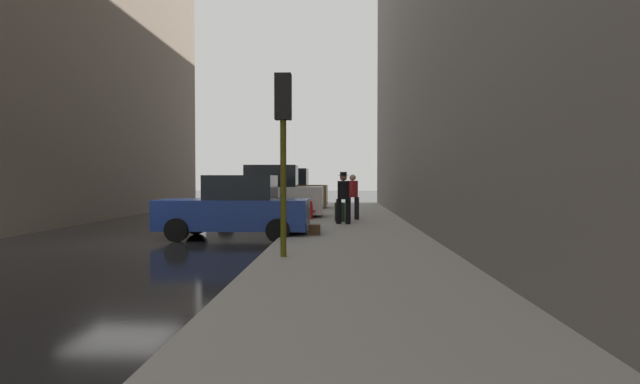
# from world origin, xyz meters

# --- Properties ---
(ground_plane) EXTENTS (120.00, 120.00, 0.00)m
(ground_plane) POSITION_xyz_m (0.00, 0.00, 0.00)
(ground_plane) COLOR black
(sidewalk) EXTENTS (4.00, 40.00, 0.15)m
(sidewalk) POSITION_xyz_m (6.00, 0.00, 0.07)
(sidewalk) COLOR gray
(sidewalk) RESTS_ON ground_plane
(parked_blue_sedan) EXTENTS (4.20, 2.07, 1.79)m
(parked_blue_sedan) POSITION_xyz_m (2.65, 1.42, 0.85)
(parked_blue_sedan) COLOR navy
(parked_blue_sedan) RESTS_ON ground_plane
(parked_white_van) EXTENTS (4.63, 2.12, 2.25)m
(parked_white_van) POSITION_xyz_m (2.65, 7.69, 1.03)
(parked_white_van) COLOR silver
(parked_white_van) RESTS_ON ground_plane
(parked_bronze_suv) EXTENTS (4.62, 2.11, 2.25)m
(parked_bronze_suv) POSITION_xyz_m (2.65, 14.07, 1.03)
(parked_bronze_suv) COLOR brown
(parked_bronze_suv) RESTS_ON ground_plane
(fire_hydrant) EXTENTS (0.42, 0.22, 0.70)m
(fire_hydrant) POSITION_xyz_m (4.45, 6.34, 0.50)
(fire_hydrant) COLOR red
(fire_hydrant) RESTS_ON sidewalk
(traffic_light) EXTENTS (0.32, 0.32, 3.60)m
(traffic_light) POSITION_xyz_m (4.50, -2.86, 2.76)
(traffic_light) COLOR #514C0F
(traffic_light) RESTS_ON sidewalk
(pedestrian_in_red_jacket) EXTENTS (0.52, 0.46, 1.71)m
(pedestrian_in_red_jacket) POSITION_xyz_m (6.08, 6.26, 1.10)
(pedestrian_in_red_jacket) COLOR black
(pedestrian_in_red_jacket) RESTS_ON sidewalk
(pedestrian_with_fedora) EXTENTS (0.53, 0.48, 1.78)m
(pedestrian_with_fedora) POSITION_xyz_m (5.72, 4.38, 1.14)
(pedestrian_with_fedora) COLOR black
(pedestrian_with_fedora) RESTS_ON sidewalk
(rolling_suitcase) EXTENTS (0.38, 0.57, 1.04)m
(rolling_suitcase) POSITION_xyz_m (5.59, 5.52, 0.49)
(rolling_suitcase) COLOR black
(rolling_suitcase) RESTS_ON sidewalk
(duffel_bag) EXTENTS (0.32, 0.44, 0.28)m
(duffel_bag) POSITION_xyz_m (4.90, 1.08, 0.29)
(duffel_bag) COLOR #472D19
(duffel_bag) RESTS_ON sidewalk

